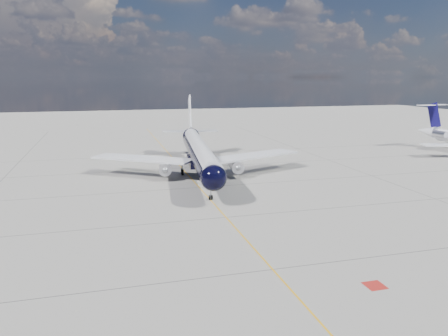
{
  "coord_description": "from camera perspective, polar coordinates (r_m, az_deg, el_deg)",
  "views": [
    {
      "loc": [
        -13.56,
        -37.97,
        16.42
      ],
      "look_at": [
        2.38,
        19.45,
        4.0
      ],
      "focal_mm": 35.0,
      "sensor_mm": 36.0,
      "label": 1
    }
  ],
  "objects": [
    {
      "name": "ground",
      "position": [
        71.23,
        -4.12,
        -1.59
      ],
      "size": [
        320.0,
        320.0,
        0.0
      ],
      "primitive_type": "plane",
      "color": "#99958E",
      "rests_on": "ground"
    },
    {
      "name": "taxiway_centerline",
      "position": [
        66.48,
        -3.26,
        -2.54
      ],
      "size": [
        0.16,
        160.0,
        0.01
      ],
      "primitive_type": "cube",
      "color": "#E5A00C",
      "rests_on": "ground"
    },
    {
      "name": "main_airliner",
      "position": [
        74.68,
        -3.29,
        2.17
      ],
      "size": [
        36.31,
        44.46,
        12.85
      ],
      "rotation": [
        0.0,
        0.0,
        -0.12
      ],
      "color": "black",
      "rests_on": "ground"
    },
    {
      "name": "red_marking",
      "position": [
        38.3,
        19.09,
        -14.3
      ],
      "size": [
        1.6,
        1.6,
        0.01
      ],
      "primitive_type": "cube",
      "color": "maroon",
      "rests_on": "ground"
    }
  ]
}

